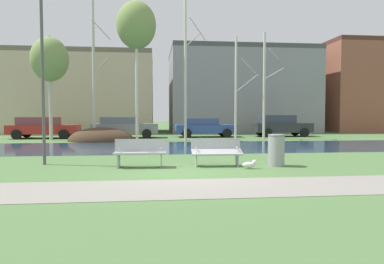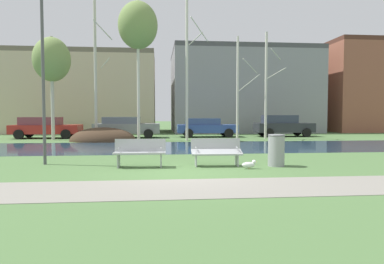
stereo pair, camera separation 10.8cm
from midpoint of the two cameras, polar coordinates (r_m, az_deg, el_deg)
ground_plane at (r=19.73m, az=-4.08°, el=-1.86°), size 120.00×120.00×0.00m
paved_path_strip at (r=7.84m, az=-0.96°, el=-9.20°), size 60.00×2.08×0.01m
river_band at (r=17.42m, az=-3.82°, el=-2.48°), size 80.00×6.34×0.01m
soil_mound at (r=21.94m, az=-14.78°, el=-1.46°), size 4.01×2.59×1.69m
bench_left at (r=10.97m, az=-8.79°, el=-3.27°), size 1.62×0.61×0.87m
bench_right at (r=11.12m, az=3.75°, el=-3.15°), size 1.62×0.61×0.87m
trash_bin at (r=11.38m, az=13.38°, el=-2.84°), size 0.54×0.54×1.01m
seagull at (r=10.69m, az=9.12°, el=-5.27°), size 0.47×0.18×0.27m
streetlamp at (r=12.51m, az=-23.62°, el=12.74°), size 0.32×0.32×5.81m
birch_far_left at (r=24.03m, az=-22.44°, el=10.90°), size 2.32×2.32×6.54m
birch_left at (r=22.46m, az=-15.92°, el=9.97°), size 1.16×1.99×8.76m
birch_center_left at (r=22.82m, az=-9.27°, el=16.82°), size 2.45×2.45×9.20m
birch_center at (r=21.92m, az=-1.17°, el=11.28°), size 1.38×2.28×9.50m
birch_center_right at (r=23.40m, az=7.20°, el=7.33°), size 1.55×2.77×6.77m
birch_right at (r=24.08m, az=11.71°, el=7.61°), size 1.41×2.28×7.12m
parked_van_nearest_red at (r=25.79m, az=-23.37°, el=0.75°), size 4.53×2.07×1.45m
parked_sedan_second_grey at (r=24.59m, az=-11.20°, el=0.86°), size 4.52×1.94×1.45m
parked_hatch_third_blue at (r=25.06m, az=1.88°, el=0.84°), size 4.29×1.96×1.35m
parked_wagon_fourth_dark at (r=26.48m, az=14.20°, el=1.06°), size 4.18×1.95×1.58m
building_beige_block at (r=33.84m, az=-18.12°, el=6.00°), size 13.45×8.21×7.07m
building_grey_warehouse at (r=33.93m, az=7.46°, el=6.56°), size 12.99×9.21×7.60m
building_brick_low at (r=38.46m, az=27.85°, el=6.47°), size 10.83×6.43×8.46m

